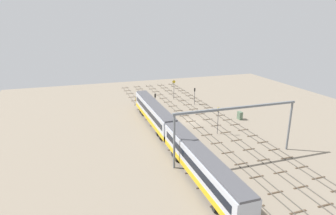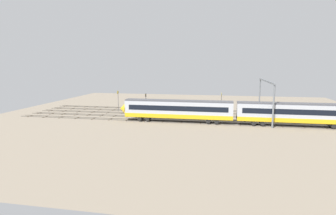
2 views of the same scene
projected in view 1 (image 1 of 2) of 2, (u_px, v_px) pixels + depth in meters
name	position (u px, v px, depth m)	size (l,w,h in m)	color
ground_plane	(191.00, 121.00, 65.22)	(96.56, 96.56, 0.00)	gray
track_near_foreground	(224.00, 117.00, 67.74)	(80.56, 2.40, 0.16)	#59544C
track_second_near	(208.00, 119.00, 66.47)	(80.56, 2.40, 0.16)	#59544C
track_middle	(191.00, 121.00, 65.20)	(80.56, 2.40, 0.16)	#59544C
track_second_far	(173.00, 123.00, 63.93)	(80.56, 2.40, 0.16)	#59544C
track_with_train	(155.00, 125.00, 62.66)	(80.56, 2.40, 0.16)	#59544C
train	(171.00, 132.00, 51.97)	(50.40, 3.24, 4.80)	#B7BCC6
overhead_gantry	(237.00, 119.00, 45.97)	(0.40, 22.14, 9.09)	slate
speed_sign_near_foreground	(218.00, 117.00, 57.05)	(0.14, 0.85, 5.67)	#4C4C51
speed_sign_mid_trackside	(174.00, 87.00, 82.33)	(0.14, 0.92, 5.74)	#4C4C51
signal_light_trackside_approach	(155.00, 100.00, 70.69)	(0.31, 0.32, 4.84)	#4C4C51
signal_light_trackside_departure	(195.00, 94.00, 77.37)	(0.31, 0.32, 4.68)	#4C4C51
relay_cabinet	(240.00, 115.00, 66.45)	(1.30, 0.79, 1.84)	#597259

